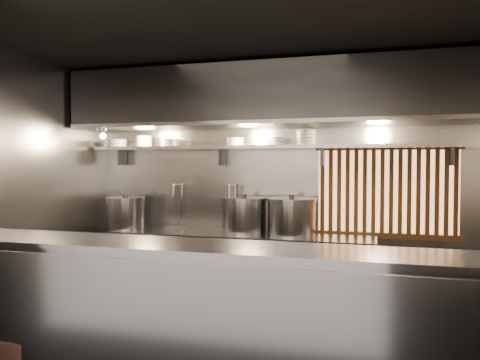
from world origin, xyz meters
The scene contains 22 objects.
floor centered at (0.00, 0.00, 0.00)m, with size 4.50×4.50×0.00m, color black.
ceiling centered at (0.00, 0.00, 2.80)m, with size 4.50×4.50×0.00m, color black.
wall_back centered at (0.00, 1.50, 1.40)m, with size 4.50×4.50×0.00m, color gray.
wall_left centered at (-2.25, 0.00, 1.40)m, with size 3.00×3.00×0.00m, color gray.
serving_counter centered at (0.00, -0.96, 0.57)m, with size 4.50×0.56×1.13m.
cooking_bench centered at (-0.30, 1.13, 0.45)m, with size 3.00×0.70×0.90m, color #9E9EA3.
bowl_shelf centered at (0.00, 1.32, 1.88)m, with size 4.40×0.34×0.04m, color #9E9EA3.
exhaust_hood centered at (0.00, 1.10, 2.42)m, with size 4.40×0.81×0.65m.
wood_screen centered at (1.30, 1.45, 1.38)m, with size 1.56×0.09×1.04m.
faucet_left centered at (-1.15, 1.37, 1.31)m, with size 0.04×0.30×0.50m.
faucet_right centered at (-0.45, 1.37, 1.31)m, with size 0.04×0.30×0.50m.
heat_lamp centered at (-1.90, 0.85, 2.07)m, with size 0.25×0.35×0.20m.
pendant_bulb centered at (-0.10, 1.20, 1.96)m, with size 0.09×0.09×0.19m.
stock_pot_left centered at (-1.75, 1.11, 1.09)m, with size 0.52×0.52×0.42m.
stock_pot_mid centered at (-0.27, 1.18, 1.10)m, with size 0.66×0.66×0.44m.
stock_pot_right centered at (0.29, 1.15, 1.11)m, with size 0.57×0.57×0.45m.
bowl_stack_0 centered at (-1.98, 1.32, 1.95)m, with size 0.24×0.24×0.09m.
bowl_stack_1 centered at (-1.60, 1.32, 1.97)m, with size 0.20×0.20×0.13m.
bowl_stack_2 centered at (-1.25, 1.32, 1.95)m, with size 0.23×0.23×0.09m.
bowl_stack_3 centered at (-0.41, 1.32, 1.95)m, with size 0.21×0.21×0.09m.
bowl_stack_4 centered at (0.09, 1.32, 1.95)m, with size 0.22×0.22×0.09m.
bowl_stack_5 centered at (0.42, 1.32, 1.98)m, with size 0.23×0.23×0.17m.
Camera 1 is at (1.15, -3.97, 1.69)m, focal length 35.00 mm.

